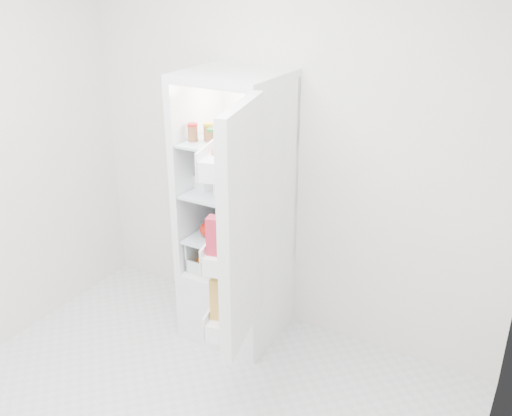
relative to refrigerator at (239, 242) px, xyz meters
The scene contains 19 objects.
room_walls 1.57m from the refrigerator, 80.89° to the right, with size 3.02×3.02×2.61m.
refrigerator is the anchor object (origin of this frame).
shelf_low 0.10m from the refrigerator, 90.00° to the right, with size 0.49×0.53×0.01m, color silver.
shelf_mid 0.39m from the refrigerator, 90.00° to the right, with size 0.49×0.53×0.01m, color silver.
shelf_top 0.72m from the refrigerator, 90.00° to the right, with size 0.49×0.53×0.01m, color silver.
crisper_left 0.15m from the refrigerator, 152.98° to the right, with size 0.23×0.46×0.22m, color silver, non-canonical shape.
crisper_right 0.15m from the refrigerator, 27.02° to the right, with size 0.23×0.46×0.22m, color silver, non-canonical shape.
condiment_jars 0.79m from the refrigerator, 102.57° to the right, with size 0.38×0.16×0.08m.
squeeze_bottle 0.84m from the refrigerator, ahead, with size 0.06×0.06×0.20m, color silver.
tub_white 0.48m from the refrigerator, 146.05° to the right, with size 0.13×0.13×0.08m, color white.
tub_cream 0.45m from the refrigerator, 87.53° to the right, with size 0.13×0.13×0.08m, color silver.
tin_red 0.47m from the refrigerator, 52.28° to the right, with size 0.10×0.10×0.07m, color #B3281A.
red_cabbage 0.25m from the refrigerator, 31.61° to the right, with size 0.17×0.17×0.17m, color #581E59.
bell_pepper 0.26m from the refrigerator, 126.83° to the right, with size 0.10×0.10×0.10m, color red.
mushroom_bowl 0.18m from the refrigerator, 155.86° to the left, with size 0.14×0.14×0.07m, color #94B8DD.
salad_bag 0.29m from the refrigerator, 67.52° to the right, with size 0.12×0.12×0.12m, color #B3CA98.
citrus_pile 0.17m from the refrigerator, 146.25° to the right, with size 0.20×0.31×0.16m.
veg_pile 0.18m from the refrigerator, 26.82° to the right, with size 0.16×0.30×0.10m.
fridge_door 0.85m from the refrigerator, 59.48° to the right, with size 0.29×0.60×1.30m.
Camera 1 is at (1.58, -1.66, 2.40)m, focal length 40.00 mm.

